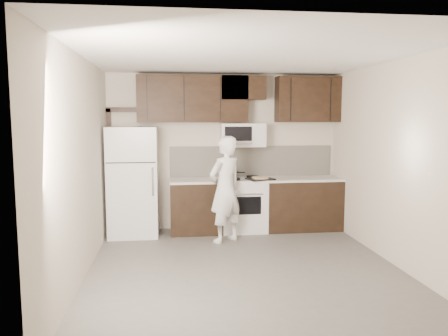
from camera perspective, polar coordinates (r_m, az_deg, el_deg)
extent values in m
plane|color=#585552|center=(5.78, 2.77, -13.11)|extent=(4.50, 4.50, 0.00)
plane|color=beige|center=(7.69, -0.03, 2.14)|extent=(4.00, 0.00, 4.00)
plane|color=white|center=(5.49, 2.94, 14.44)|extent=(4.50, 4.50, 0.00)
cube|color=black|center=(7.47, -3.68, -5.11)|extent=(0.87, 0.62, 0.87)
cube|color=black|center=(7.80, 10.11, -4.70)|extent=(1.32, 0.62, 0.87)
cube|color=silver|center=(7.39, -3.70, -1.65)|extent=(0.87, 0.64, 0.04)
cube|color=silver|center=(7.72, 10.18, -1.39)|extent=(1.32, 0.64, 0.04)
cube|color=silver|center=(7.56, 2.52, -4.88)|extent=(0.76, 0.62, 0.89)
cube|color=silver|center=(7.48, 2.54, -1.47)|extent=(0.76, 0.62, 0.02)
cube|color=black|center=(7.25, 2.93, -4.93)|extent=(0.50, 0.01, 0.30)
cylinder|color=silver|center=(7.18, 2.99, -3.43)|extent=(0.55, 0.02, 0.02)
cylinder|color=black|center=(7.30, 1.35, -1.46)|extent=(0.20, 0.20, 0.03)
cylinder|color=black|center=(7.36, 4.12, -1.41)|extent=(0.20, 0.20, 0.03)
cylinder|color=black|center=(7.60, 1.01, -1.15)|extent=(0.20, 0.20, 0.03)
cylinder|color=black|center=(7.65, 3.68, -1.10)|extent=(0.20, 0.20, 0.03)
cube|color=beige|center=(7.77, 3.64, 0.91)|extent=(2.90, 0.02, 0.54)
cube|color=black|center=(7.45, -4.12, 8.98)|extent=(1.85, 0.35, 0.78)
cube|color=black|center=(7.82, 10.87, 8.77)|extent=(1.10, 0.35, 0.78)
cube|color=black|center=(7.55, 2.43, 10.40)|extent=(0.76, 0.35, 0.40)
cube|color=silver|center=(7.53, 2.42, 4.32)|extent=(0.76, 0.38, 0.40)
cube|color=black|center=(7.32, 1.90, 4.49)|extent=(0.46, 0.01, 0.24)
cube|color=silver|center=(7.38, 4.67, 4.49)|extent=(0.18, 0.01, 0.24)
cylinder|color=silver|center=(7.30, 1.92, 3.23)|extent=(0.46, 0.02, 0.02)
cube|color=silver|center=(7.35, -11.76, -1.74)|extent=(0.80, 0.72, 1.80)
cube|color=black|center=(6.95, -12.07, 0.68)|extent=(0.77, 0.01, 0.02)
cylinder|color=silver|center=(6.94, -9.32, -1.77)|extent=(0.03, 0.03, 0.45)
cube|color=black|center=(7.69, -14.64, -0.33)|extent=(0.08, 0.08, 2.10)
cube|color=black|center=(7.62, -13.29, 7.41)|extent=(0.50, 0.08, 0.08)
cylinder|color=silver|center=(7.59, 1.02, -0.72)|extent=(0.19, 0.19, 0.14)
sphere|color=black|center=(7.58, 1.02, -0.06)|extent=(0.04, 0.04, 0.04)
cylinder|color=black|center=(7.56, 2.09, -0.58)|extent=(0.17, 0.08, 0.02)
cube|color=black|center=(7.37, 4.77, -1.44)|extent=(0.50, 0.43, 0.02)
cylinder|color=beige|center=(7.36, 4.77, -1.27)|extent=(0.36, 0.36, 0.02)
imported|color=white|center=(6.83, 0.15, -2.80)|extent=(0.73, 0.68, 1.67)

